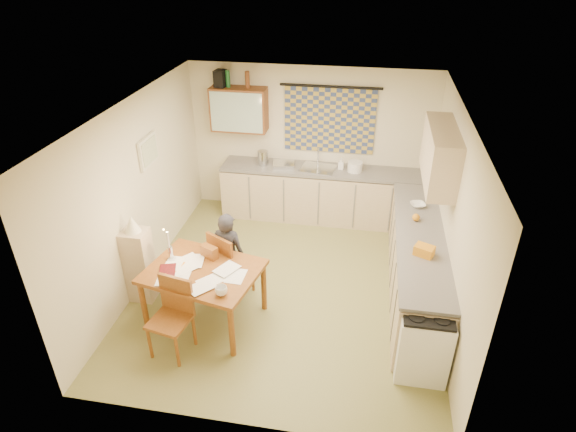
% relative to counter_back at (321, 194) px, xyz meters
% --- Properties ---
extents(floor, '(4.00, 4.50, 0.02)m').
position_rel_counter_back_xyz_m(floor, '(-0.23, -1.95, -0.46)').
color(floor, olive).
rests_on(floor, ground).
extents(ceiling, '(4.00, 4.50, 0.02)m').
position_rel_counter_back_xyz_m(ceiling, '(-0.23, -1.95, 2.06)').
color(ceiling, white).
rests_on(ceiling, floor).
extents(wall_back, '(4.00, 0.02, 2.50)m').
position_rel_counter_back_xyz_m(wall_back, '(-0.23, 0.31, 0.80)').
color(wall_back, beige).
rests_on(wall_back, floor).
extents(wall_front, '(4.00, 0.02, 2.50)m').
position_rel_counter_back_xyz_m(wall_front, '(-0.23, -4.21, 0.80)').
color(wall_front, beige).
rests_on(wall_front, floor).
extents(wall_left, '(0.02, 4.50, 2.50)m').
position_rel_counter_back_xyz_m(wall_left, '(-2.24, -1.95, 0.80)').
color(wall_left, beige).
rests_on(wall_left, floor).
extents(wall_right, '(0.02, 4.50, 2.50)m').
position_rel_counter_back_xyz_m(wall_right, '(1.78, -1.95, 0.80)').
color(wall_right, beige).
rests_on(wall_right, floor).
extents(window_blind, '(1.45, 0.03, 1.05)m').
position_rel_counter_back_xyz_m(window_blind, '(0.07, 0.27, 1.20)').
color(window_blind, navy).
rests_on(window_blind, wall_back).
extents(curtain_rod, '(1.60, 0.04, 0.04)m').
position_rel_counter_back_xyz_m(curtain_rod, '(0.07, 0.25, 1.75)').
color(curtain_rod, black).
rests_on(curtain_rod, wall_back).
extents(wall_cabinet, '(0.90, 0.34, 0.70)m').
position_rel_counter_back_xyz_m(wall_cabinet, '(-1.38, 0.13, 1.35)').
color(wall_cabinet, '#5D3015').
rests_on(wall_cabinet, wall_back).
extents(wall_cabinet_glass, '(0.84, 0.02, 0.64)m').
position_rel_counter_back_xyz_m(wall_cabinet_glass, '(-1.38, -0.04, 1.35)').
color(wall_cabinet_glass, '#99B2A5').
rests_on(wall_cabinet_glass, wall_back).
extents(upper_cabinet_right, '(0.34, 1.30, 0.70)m').
position_rel_counter_back_xyz_m(upper_cabinet_right, '(1.60, -1.40, 1.40)').
color(upper_cabinet_right, tan).
rests_on(upper_cabinet_right, wall_right).
extents(framed_print, '(0.04, 0.50, 0.40)m').
position_rel_counter_back_xyz_m(framed_print, '(-2.20, -1.55, 1.25)').
color(framed_print, beige).
rests_on(framed_print, wall_left).
extents(print_canvas, '(0.01, 0.42, 0.32)m').
position_rel_counter_back_xyz_m(print_canvas, '(-2.17, -1.55, 1.25)').
color(print_canvas, silver).
rests_on(print_canvas, wall_left).
extents(counter_back, '(3.30, 0.62, 0.92)m').
position_rel_counter_back_xyz_m(counter_back, '(0.00, 0.00, 0.00)').
color(counter_back, tan).
rests_on(counter_back, floor).
extents(counter_right, '(0.62, 2.95, 0.92)m').
position_rel_counter_back_xyz_m(counter_right, '(1.47, -1.80, -0.00)').
color(counter_right, tan).
rests_on(counter_right, floor).
extents(stove, '(0.54, 0.54, 0.84)m').
position_rel_counter_back_xyz_m(stove, '(1.47, -3.17, -0.03)').
color(stove, white).
rests_on(stove, floor).
extents(sink, '(0.61, 0.52, 0.10)m').
position_rel_counter_back_xyz_m(sink, '(-0.06, 0.00, 0.43)').
color(sink, silver).
rests_on(sink, counter_back).
extents(tap, '(0.04, 0.04, 0.28)m').
position_rel_counter_back_xyz_m(tap, '(-0.08, 0.18, 0.61)').
color(tap, silver).
rests_on(tap, counter_back).
extents(dish_rack, '(0.40, 0.35, 0.06)m').
position_rel_counter_back_xyz_m(dish_rack, '(-0.63, 0.00, 0.50)').
color(dish_rack, silver).
rests_on(dish_rack, counter_back).
extents(kettle, '(0.19, 0.19, 0.24)m').
position_rel_counter_back_xyz_m(kettle, '(-0.98, 0.00, 0.59)').
color(kettle, silver).
rests_on(kettle, counter_back).
extents(mixing_bowl, '(0.31, 0.31, 0.16)m').
position_rel_counter_back_xyz_m(mixing_bowl, '(0.54, -0.00, 0.55)').
color(mixing_bowl, white).
rests_on(mixing_bowl, counter_back).
extents(soap_bottle, '(0.10, 0.10, 0.19)m').
position_rel_counter_back_xyz_m(soap_bottle, '(0.31, 0.05, 0.56)').
color(soap_bottle, white).
rests_on(soap_bottle, counter_back).
extents(bowl, '(0.32, 0.32, 0.05)m').
position_rel_counter_back_xyz_m(bowl, '(1.47, -1.04, 0.49)').
color(bowl, white).
rests_on(bowl, counter_right).
extents(orange_bag, '(0.27, 0.24, 0.12)m').
position_rel_counter_back_xyz_m(orange_bag, '(1.47, -2.25, 0.53)').
color(orange_bag, orange).
rests_on(orange_bag, counter_right).
extents(fruit_orange, '(0.10, 0.10, 0.10)m').
position_rel_counter_back_xyz_m(fruit_orange, '(1.42, -1.45, 0.52)').
color(fruit_orange, orange).
rests_on(fruit_orange, counter_right).
extents(speaker, '(0.18, 0.22, 0.26)m').
position_rel_counter_back_xyz_m(speaker, '(-1.66, 0.13, 1.83)').
color(speaker, black).
rests_on(speaker, wall_cabinet).
extents(bottle_green, '(0.08, 0.08, 0.26)m').
position_rel_counter_back_xyz_m(bottle_green, '(-1.54, 0.13, 1.83)').
color(bottle_green, '#195926').
rests_on(bottle_green, wall_cabinet).
extents(bottle_brown, '(0.08, 0.08, 0.26)m').
position_rel_counter_back_xyz_m(bottle_brown, '(-1.22, 0.13, 1.83)').
color(bottle_brown, '#5D3015').
rests_on(bottle_brown, wall_cabinet).
extents(dining_table, '(1.48, 1.24, 0.75)m').
position_rel_counter_back_xyz_m(dining_table, '(-1.11, -2.77, -0.07)').
color(dining_table, brown).
rests_on(dining_table, floor).
extents(chair_far, '(0.59, 0.59, 0.97)m').
position_rel_counter_back_xyz_m(chair_far, '(-0.93, -2.22, -0.15)').
color(chair_far, brown).
rests_on(chair_far, floor).
extents(chair_near, '(0.50, 0.50, 0.93)m').
position_rel_counter_back_xyz_m(chair_near, '(-1.31, -3.36, -0.16)').
color(chair_near, brown).
rests_on(chair_near, floor).
extents(person, '(0.51, 0.38, 1.22)m').
position_rel_counter_back_xyz_m(person, '(-0.96, -2.22, 0.16)').
color(person, black).
rests_on(person, floor).
extents(shelf_stand, '(0.32, 0.30, 1.03)m').
position_rel_counter_back_xyz_m(shelf_stand, '(-2.07, -2.51, 0.06)').
color(shelf_stand, tan).
rests_on(shelf_stand, floor).
extents(lampshade, '(0.20, 0.20, 0.22)m').
position_rel_counter_back_xyz_m(lampshade, '(-2.07, -2.51, 0.68)').
color(lampshade, beige).
rests_on(lampshade, shelf_stand).
extents(letter_rack, '(0.24, 0.19, 0.16)m').
position_rel_counter_back_xyz_m(letter_rack, '(-1.11, -2.51, 0.38)').
color(letter_rack, brown).
rests_on(letter_rack, dining_table).
extents(mug, '(0.14, 0.14, 0.11)m').
position_rel_counter_back_xyz_m(mug, '(-0.75, -3.18, 0.35)').
color(mug, white).
rests_on(mug, dining_table).
extents(magazine, '(0.34, 0.37, 0.02)m').
position_rel_counter_back_xyz_m(magazine, '(-1.60, -2.90, 0.31)').
color(magazine, maroon).
rests_on(magazine, dining_table).
extents(book, '(0.26, 0.29, 0.02)m').
position_rel_counter_back_xyz_m(book, '(-1.54, -2.76, 0.31)').
color(book, orange).
rests_on(book, dining_table).
extents(orange_box, '(0.14, 0.13, 0.04)m').
position_rel_counter_back_xyz_m(orange_box, '(-1.46, -3.03, 0.32)').
color(orange_box, orange).
rests_on(orange_box, dining_table).
extents(eyeglasses, '(0.14, 0.07, 0.02)m').
position_rel_counter_back_xyz_m(eyeglasses, '(-1.04, -3.12, 0.31)').
color(eyeglasses, black).
rests_on(eyeglasses, dining_table).
extents(candle_holder, '(0.07, 0.07, 0.18)m').
position_rel_counter_back_xyz_m(candle_holder, '(-1.56, -2.62, 0.39)').
color(candle_holder, silver).
rests_on(candle_holder, dining_table).
extents(candle, '(0.02, 0.02, 0.22)m').
position_rel_counter_back_xyz_m(candle, '(-1.56, -2.64, 0.59)').
color(candle, white).
rests_on(candle, dining_table).
extents(candle_flame, '(0.02, 0.02, 0.02)m').
position_rel_counter_back_xyz_m(candle_flame, '(-1.61, -2.61, 0.71)').
color(candle_flame, '#FFCC66').
rests_on(candle_flame, dining_table).
extents(papers, '(1.04, 0.84, 0.02)m').
position_rel_counter_back_xyz_m(papers, '(-1.22, -2.83, 0.31)').
color(papers, white).
rests_on(papers, dining_table).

